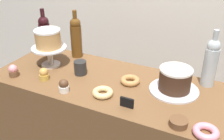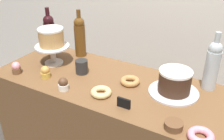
{
  "view_description": "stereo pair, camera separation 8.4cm",
  "coord_description": "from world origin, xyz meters",
  "px_view_note": "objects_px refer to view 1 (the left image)",
  "views": [
    {
      "loc": [
        0.57,
        -1.18,
        1.68
      ],
      "look_at": [
        0.0,
        0.0,
        0.99
      ],
      "focal_mm": 42.03,
      "sensor_mm": 36.0,
      "label": 1
    },
    {
      "loc": [
        0.65,
        -1.14,
        1.68
      ],
      "look_at": [
        0.0,
        0.0,
        0.99
      ],
      "focal_mm": 42.03,
      "sensor_mm": 36.0,
      "label": 2
    }
  ],
  "objects_px": {
    "wine_bottle_clear": "(211,62)",
    "cookie_stack": "(178,123)",
    "donut_glazed": "(103,93)",
    "price_sign_chalkboard": "(127,103)",
    "wine_bottle_amber": "(76,37)",
    "cupcake_caramel": "(44,74)",
    "donut_maple": "(130,81)",
    "donut_pink": "(206,132)",
    "white_layer_cake": "(48,39)",
    "wine_bottle_dark_red": "(45,35)",
    "cupcake_chocolate": "(64,86)",
    "chocolate_round_cake": "(175,79)",
    "coffee_cup_ceramic": "(80,68)",
    "cake_stand_pedestal": "(50,53)",
    "cupcake_strawberry": "(13,71)"
  },
  "relations": [
    {
      "from": "cookie_stack",
      "to": "coffee_cup_ceramic",
      "type": "relative_size",
      "value": 0.99
    },
    {
      "from": "cupcake_chocolate",
      "to": "cupcake_strawberry",
      "type": "relative_size",
      "value": 1.0
    },
    {
      "from": "donut_maple",
      "to": "price_sign_chalkboard",
      "type": "relative_size",
      "value": 1.6
    },
    {
      "from": "wine_bottle_amber",
      "to": "donut_pink",
      "type": "relative_size",
      "value": 2.91
    },
    {
      "from": "white_layer_cake",
      "to": "cupcake_strawberry",
      "type": "distance_m",
      "value": 0.28
    },
    {
      "from": "chocolate_round_cake",
      "to": "donut_pink",
      "type": "xyz_separation_m",
      "value": [
        0.21,
        -0.29,
        -0.06
      ]
    },
    {
      "from": "wine_bottle_dark_red",
      "to": "cupcake_chocolate",
      "type": "xyz_separation_m",
      "value": [
        0.4,
        -0.36,
        -0.11
      ]
    },
    {
      "from": "cupcake_caramel",
      "to": "coffee_cup_ceramic",
      "type": "relative_size",
      "value": 0.87
    },
    {
      "from": "price_sign_chalkboard",
      "to": "cupcake_caramel",
      "type": "bearing_deg",
      "value": 175.61
    },
    {
      "from": "cake_stand_pedestal",
      "to": "donut_maple",
      "type": "relative_size",
      "value": 1.96
    },
    {
      "from": "wine_bottle_clear",
      "to": "cupcake_caramel",
      "type": "distance_m",
      "value": 0.95
    },
    {
      "from": "cupcake_chocolate",
      "to": "coffee_cup_ceramic",
      "type": "xyz_separation_m",
      "value": [
        -0.03,
        0.21,
        0.01
      ]
    },
    {
      "from": "cookie_stack",
      "to": "chocolate_round_cake",
      "type": "bearing_deg",
      "value": 107.86
    },
    {
      "from": "chocolate_round_cake",
      "to": "wine_bottle_amber",
      "type": "relative_size",
      "value": 0.54
    },
    {
      "from": "cake_stand_pedestal",
      "to": "price_sign_chalkboard",
      "type": "bearing_deg",
      "value": -18.55
    },
    {
      "from": "chocolate_round_cake",
      "to": "cupcake_strawberry",
      "type": "relative_size",
      "value": 2.35
    },
    {
      "from": "white_layer_cake",
      "to": "wine_bottle_dark_red",
      "type": "xyz_separation_m",
      "value": [
        -0.14,
        0.14,
        -0.04
      ]
    },
    {
      "from": "donut_glazed",
      "to": "price_sign_chalkboard",
      "type": "relative_size",
      "value": 1.6
    },
    {
      "from": "wine_bottle_amber",
      "to": "price_sign_chalkboard",
      "type": "height_order",
      "value": "wine_bottle_amber"
    },
    {
      "from": "wine_bottle_amber",
      "to": "cupcake_caramel",
      "type": "height_order",
      "value": "wine_bottle_amber"
    },
    {
      "from": "price_sign_chalkboard",
      "to": "coffee_cup_ceramic",
      "type": "distance_m",
      "value": 0.44
    },
    {
      "from": "chocolate_round_cake",
      "to": "coffee_cup_ceramic",
      "type": "relative_size",
      "value": 2.05
    },
    {
      "from": "cake_stand_pedestal",
      "to": "wine_bottle_dark_red",
      "type": "relative_size",
      "value": 0.68
    },
    {
      "from": "donut_pink",
      "to": "coffee_cup_ceramic",
      "type": "relative_size",
      "value": 1.32
    },
    {
      "from": "wine_bottle_dark_red",
      "to": "white_layer_cake",
      "type": "bearing_deg",
      "value": -44.65
    },
    {
      "from": "wine_bottle_clear",
      "to": "chocolate_round_cake",
      "type": "bearing_deg",
      "value": -135.82
    },
    {
      "from": "cake_stand_pedestal",
      "to": "cupcake_strawberry",
      "type": "xyz_separation_m",
      "value": [
        -0.11,
        -0.22,
        -0.05
      ]
    },
    {
      "from": "donut_glazed",
      "to": "cupcake_strawberry",
      "type": "bearing_deg",
      "value": -175.26
    },
    {
      "from": "cupcake_strawberry",
      "to": "cookie_stack",
      "type": "bearing_deg",
      "value": -1.41
    },
    {
      "from": "wine_bottle_amber",
      "to": "cupcake_chocolate",
      "type": "distance_m",
      "value": 0.48
    },
    {
      "from": "cupcake_chocolate",
      "to": "cookie_stack",
      "type": "xyz_separation_m",
      "value": [
        0.63,
        -0.01,
        -0.02
      ]
    },
    {
      "from": "wine_bottle_clear",
      "to": "cookie_stack",
      "type": "relative_size",
      "value": 3.87
    },
    {
      "from": "wine_bottle_clear",
      "to": "price_sign_chalkboard",
      "type": "xyz_separation_m",
      "value": [
        -0.32,
        -0.4,
        -0.12
      ]
    },
    {
      "from": "wine_bottle_amber",
      "to": "wine_bottle_clear",
      "type": "distance_m",
      "value": 0.87
    },
    {
      "from": "wine_bottle_amber",
      "to": "cupcake_caramel",
      "type": "bearing_deg",
      "value": -89.11
    },
    {
      "from": "wine_bottle_clear",
      "to": "price_sign_chalkboard",
      "type": "relative_size",
      "value": 4.65
    },
    {
      "from": "cake_stand_pedestal",
      "to": "wine_bottle_amber",
      "type": "height_order",
      "value": "wine_bottle_amber"
    },
    {
      "from": "donut_maple",
      "to": "cupcake_caramel",
      "type": "bearing_deg",
      "value": -158.71
    },
    {
      "from": "price_sign_chalkboard",
      "to": "coffee_cup_ceramic",
      "type": "relative_size",
      "value": 0.82
    },
    {
      "from": "white_layer_cake",
      "to": "cupcake_chocolate",
      "type": "distance_m",
      "value": 0.38
    },
    {
      "from": "wine_bottle_dark_red",
      "to": "donut_glazed",
      "type": "relative_size",
      "value": 2.91
    },
    {
      "from": "cupcake_caramel",
      "to": "cookie_stack",
      "type": "bearing_deg",
      "value": -5.06
    },
    {
      "from": "wine_bottle_amber",
      "to": "donut_pink",
      "type": "bearing_deg",
      "value": -25.61
    },
    {
      "from": "donut_maple",
      "to": "donut_pink",
      "type": "xyz_separation_m",
      "value": [
        0.46,
        -0.26,
        0.0
      ]
    },
    {
      "from": "cake_stand_pedestal",
      "to": "donut_glazed",
      "type": "relative_size",
      "value": 1.96
    },
    {
      "from": "coffee_cup_ceramic",
      "to": "donut_maple",
      "type": "bearing_deg",
      "value": 5.54
    },
    {
      "from": "donut_maple",
      "to": "cookie_stack",
      "type": "distance_m",
      "value": 0.42
    },
    {
      "from": "white_layer_cake",
      "to": "cupcake_caramel",
      "type": "bearing_deg",
      "value": -64.1
    },
    {
      "from": "wine_bottle_dark_red",
      "to": "price_sign_chalkboard",
      "type": "xyz_separation_m",
      "value": [
        0.77,
        -0.35,
        -0.12
      ]
    },
    {
      "from": "donut_maple",
      "to": "white_layer_cake",
      "type": "bearing_deg",
      "value": -178.48
    }
  ]
}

